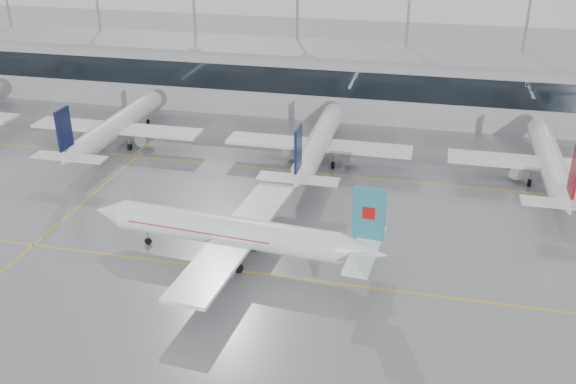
# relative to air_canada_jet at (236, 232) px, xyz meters

# --- Properties ---
(ground) EXTENTS (320.00, 320.00, 0.00)m
(ground) POSITION_rel_air_canada_jet_xyz_m (4.07, -2.41, -3.72)
(ground) COLOR gray
(ground) RESTS_ON ground
(taxi_line_main) EXTENTS (120.00, 0.25, 0.01)m
(taxi_line_main) POSITION_rel_air_canada_jet_xyz_m (4.07, -2.41, -3.72)
(taxi_line_main) COLOR yellow
(taxi_line_main) RESTS_ON ground
(taxi_line_north) EXTENTS (120.00, 0.25, 0.01)m
(taxi_line_north) POSITION_rel_air_canada_jet_xyz_m (4.07, 27.59, -3.72)
(taxi_line_north) COLOR yellow
(taxi_line_north) RESTS_ON ground
(taxi_line_cross) EXTENTS (0.25, 60.00, 0.01)m
(taxi_line_cross) POSITION_rel_air_canada_jet_xyz_m (-25.93, 12.59, -3.72)
(taxi_line_cross) COLOR yellow
(taxi_line_cross) RESTS_ON ground
(terminal) EXTENTS (180.00, 15.00, 12.00)m
(terminal) POSITION_rel_air_canada_jet_xyz_m (4.07, 59.59, 2.28)
(terminal) COLOR #9E9EA2
(terminal) RESTS_ON ground
(terminal_glass) EXTENTS (180.00, 0.20, 5.00)m
(terminal_glass) POSITION_rel_air_canada_jet_xyz_m (4.07, 52.04, 3.78)
(terminal_glass) COLOR black
(terminal_glass) RESTS_ON ground
(terminal_roof) EXTENTS (182.00, 16.00, 0.40)m
(terminal_roof) POSITION_rel_air_canada_jet_xyz_m (4.07, 59.59, 8.48)
(terminal_roof) COLOR gray
(terminal_roof) RESTS_ON ground
(light_masts) EXTENTS (156.40, 1.00, 22.60)m
(light_masts) POSITION_rel_air_canada_jet_xyz_m (4.07, 65.59, 9.62)
(light_masts) COLOR gray
(light_masts) RESTS_ON ground
(air_canada_jet) EXTENTS (37.14, 29.96, 11.72)m
(air_canada_jet) POSITION_rel_air_canada_jet_xyz_m (0.00, 0.00, 0.00)
(air_canada_jet) COLOR white
(air_canada_jet) RESTS_ON ground
(parked_jet_b) EXTENTS (29.64, 36.96, 11.72)m
(parked_jet_b) POSITION_rel_air_canada_jet_xyz_m (-30.93, 31.28, -0.01)
(parked_jet_b) COLOR silver
(parked_jet_b) RESTS_ON ground
(parked_jet_c) EXTENTS (29.64, 36.96, 11.72)m
(parked_jet_c) POSITION_rel_air_canada_jet_xyz_m (4.07, 31.28, -0.01)
(parked_jet_c) COLOR silver
(parked_jet_c) RESTS_ON ground
(parked_jet_d) EXTENTS (29.64, 36.96, 11.72)m
(parked_jet_d) POSITION_rel_air_canada_jet_xyz_m (39.07, 31.28, -0.01)
(parked_jet_d) COLOR silver
(parked_jet_d) RESTS_ON ground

